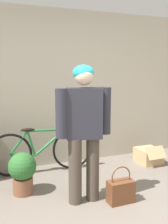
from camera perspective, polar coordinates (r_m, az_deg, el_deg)
wall_back at (r=4.46m, az=-5.32°, el=5.08°), size 8.00×0.07×2.60m
person at (r=3.12m, az=-0.01°, el=-2.94°), size 0.69×0.29×1.67m
bicycle at (r=4.22m, az=-9.07°, el=-8.21°), size 1.67×0.46×0.74m
handbag at (r=3.38m, az=8.00°, el=-16.60°), size 0.32×0.17×0.46m
cardboard_box at (r=4.79m, az=13.84°, el=-9.20°), size 0.37×0.49×0.33m
potted_plant at (r=3.59m, az=-13.26°, el=-12.36°), size 0.37×0.37×0.56m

